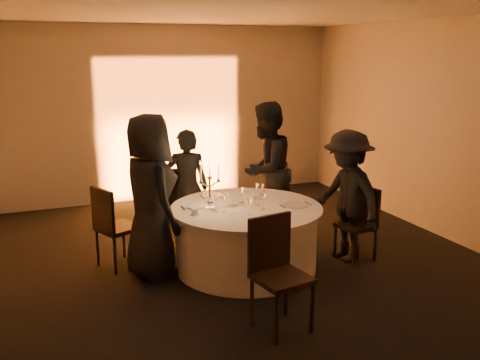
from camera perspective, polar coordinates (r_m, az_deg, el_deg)
name	(u,v)px	position (r m, az deg, el deg)	size (l,w,h in m)	color
floor	(246,267)	(6.58, 0.66, -9.31)	(7.00, 7.00, 0.00)	black
ceiling	(247,9)	(6.07, 0.74, 17.75)	(7.00, 7.00, 0.00)	silver
wall_back	(169,113)	(9.44, -7.53, 7.06)	(7.00, 7.00, 0.00)	#AAA49E
wall_right	(451,131)	(7.79, 21.60, 4.84)	(7.00, 7.00, 0.00)	#AAA49E
uplighter_fixture	(176,198)	(9.44, -6.80, -1.90)	(0.25, 0.12, 0.10)	black
banquet_table	(246,238)	(6.44, 0.67, -6.16)	(1.80, 1.80, 0.77)	black
chair_left	(112,223)	(6.56, -13.50, -4.46)	(0.58, 0.58, 1.01)	black
chair_back_left	(170,198)	(7.49, -7.52, -1.90)	(0.57, 0.57, 1.01)	black
chair_back_right	(273,190)	(7.99, 3.50, -1.12)	(0.57, 0.57, 0.94)	black
chair_right	(360,219)	(6.86, 12.73, -4.09)	(0.47, 0.47, 0.92)	black
chair_front	(277,266)	(5.07, 3.92, -9.10)	(0.54, 0.54, 1.07)	black
guest_left	(150,197)	(6.16, -9.59, -1.77)	(0.93, 0.60, 1.90)	black
guest_back_left	(187,187)	(7.19, -5.66, -0.75)	(0.57, 0.38, 1.57)	black
guest_back_right	(266,170)	(7.44, 2.76, 1.07)	(0.92, 0.72, 1.89)	black
guest_right	(347,196)	(6.71, 11.35, -1.69)	(1.06, 0.61, 1.64)	black
plate_left	(197,206)	(6.33, -4.62, -2.81)	(0.36, 0.26, 0.01)	white
plate_back_left	(214,195)	(6.79, -2.74, -1.64)	(0.35, 0.26, 0.01)	white
plate_back_right	(252,193)	(6.89, 1.34, -1.40)	(0.36, 0.27, 0.01)	white
plate_right	(296,205)	(6.40, 5.94, -2.66)	(0.36, 0.29, 0.01)	white
plate_front	(271,217)	(5.88, 3.31, -3.98)	(0.36, 0.25, 0.08)	white
coffee_cup	(195,212)	(6.02, -4.85, -3.46)	(0.11, 0.11, 0.07)	white
candelabra	(210,190)	(6.20, -3.25, -1.12)	(0.26, 0.13, 0.63)	white
wine_glass_a	(213,199)	(6.13, -2.91, -2.05)	(0.07, 0.07, 0.19)	white
wine_glass_b	(205,195)	(6.33, -3.80, -1.57)	(0.07, 0.07, 0.19)	white
wine_glass_c	(250,203)	(5.98, 1.05, -2.45)	(0.07, 0.07, 0.19)	white
wine_glass_d	(224,201)	(6.07, -1.71, -2.21)	(0.07, 0.07, 0.19)	white
wine_glass_e	(261,189)	(6.59, 2.28, -0.94)	(0.07, 0.07, 0.19)	white
wine_glass_f	(256,188)	(6.64, 1.71, -0.81)	(0.07, 0.07, 0.19)	white
wine_glass_g	(241,192)	(6.45, 0.16, -1.24)	(0.07, 0.07, 0.19)	white
wine_glass_h	(263,198)	(6.17, 2.50, -1.94)	(0.07, 0.07, 0.19)	white
tumbler_a	(257,201)	(6.39, 1.86, -2.27)	(0.07, 0.07, 0.09)	white
tumbler_b	(235,202)	(6.34, -0.48, -2.37)	(0.07, 0.07, 0.09)	white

